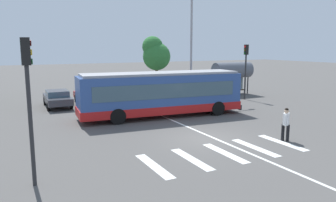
% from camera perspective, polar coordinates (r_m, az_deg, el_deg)
% --- Properties ---
extents(ground_plane, '(160.00, 160.00, 0.00)m').
position_cam_1_polar(ground_plane, '(17.41, 6.56, -6.48)').
color(ground_plane, '#514F4C').
extents(city_transit_bus, '(11.56, 3.54, 3.06)m').
position_cam_1_polar(city_transit_bus, '(22.32, -1.15, 1.29)').
color(city_transit_bus, black).
rests_on(city_transit_bus, ground_plane).
extents(pedestrian_crossing_street, '(0.49, 0.44, 1.72)m').
position_cam_1_polar(pedestrian_crossing_street, '(17.62, 19.97, -3.56)').
color(pedestrian_crossing_street, black).
rests_on(pedestrian_crossing_street, ground_plane).
extents(parked_car_charcoal, '(1.97, 4.55, 1.35)m').
position_cam_1_polar(parked_car_charcoal, '(27.41, -18.82, 0.58)').
color(parked_car_charcoal, black).
rests_on(parked_car_charcoal, ground_plane).
extents(parked_car_red, '(1.93, 4.53, 1.35)m').
position_cam_1_polar(parked_car_red, '(28.07, -13.52, 1.03)').
color(parked_car_red, black).
rests_on(parked_car_red, ground_plane).
extents(parked_car_white, '(2.04, 4.58, 1.35)m').
position_cam_1_polar(parked_car_white, '(28.81, -8.23, 1.41)').
color(parked_car_white, black).
rests_on(parked_car_white, ground_plane).
extents(parked_car_silver, '(1.98, 4.55, 1.35)m').
position_cam_1_polar(parked_car_silver, '(30.04, -3.10, 1.82)').
color(parked_car_silver, black).
rests_on(parked_car_silver, ground_plane).
extents(traffic_light_near_corner, '(0.33, 0.32, 5.07)m').
position_cam_1_polar(traffic_light_near_corner, '(11.76, -23.29, 1.92)').
color(traffic_light_near_corner, '#28282B').
rests_on(traffic_light_near_corner, ground_plane).
extents(traffic_light_far_corner, '(0.33, 0.32, 4.97)m').
position_cam_1_polar(traffic_light_far_corner, '(30.28, 13.47, 6.48)').
color(traffic_light_far_corner, '#28282B').
rests_on(traffic_light_far_corner, ground_plane).
extents(bus_stop_shelter, '(4.14, 1.54, 3.25)m').
position_cam_1_polar(bus_stop_shelter, '(32.96, 11.22, 5.22)').
color(bus_stop_shelter, '#28282B').
rests_on(bus_stop_shelter, ground_plane).
extents(twin_arm_street_lamp, '(3.85, 0.32, 9.59)m').
position_cam_1_polar(twin_arm_street_lamp, '(29.60, 4.12, 11.47)').
color(twin_arm_street_lamp, '#939399').
rests_on(twin_arm_street_lamp, ground_plane).
extents(background_tree_right, '(3.28, 3.28, 6.01)m').
position_cam_1_polar(background_tree_right, '(38.95, -2.23, 8.29)').
color(background_tree_right, brown).
rests_on(background_tree_right, ground_plane).
extents(crosswalk_painted_stripes, '(7.55, 3.04, 0.01)m').
position_cam_1_polar(crosswalk_painted_stripes, '(15.19, 9.94, -8.96)').
color(crosswalk_painted_stripes, silver).
rests_on(crosswalk_painted_stripes, ground_plane).
extents(lane_center_line, '(0.16, 24.00, 0.01)m').
position_cam_1_polar(lane_center_line, '(19.25, 4.27, -4.88)').
color(lane_center_line, silver).
rests_on(lane_center_line, ground_plane).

